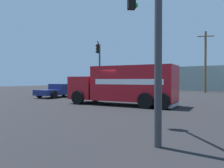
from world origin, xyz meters
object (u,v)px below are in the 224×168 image
traffic_light_primary (99,61)px  traffic_light_secondary (147,11)px  pickup_navy (59,90)px  utility_pole (205,61)px  delivery_truck (124,85)px

traffic_light_primary → traffic_light_secondary: bearing=-46.8°
pickup_navy → utility_pole: (10.62, 17.55, 3.75)m
traffic_light_primary → utility_pole: utility_pole is taller
traffic_light_primary → delivery_truck: bearing=-41.1°
delivery_truck → traffic_light_primary: size_ratio=1.32×
delivery_truck → traffic_light_secondary: bearing=-53.4°
traffic_light_secondary → delivery_truck: bearing=126.6°
utility_pole → pickup_navy: bearing=-121.2°
traffic_light_secondary → utility_pole: utility_pole is taller
delivery_truck → utility_pole: size_ratio=0.93×
traffic_light_primary → utility_pole: size_ratio=0.70×
delivery_truck → traffic_light_primary: bearing=138.9°
traffic_light_primary → pickup_navy: traffic_light_primary is taller
traffic_light_secondary → utility_pole: (-4.24, 27.06, 0.50)m
traffic_light_primary → pickup_navy: bearing=-113.3°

